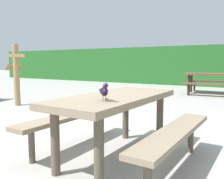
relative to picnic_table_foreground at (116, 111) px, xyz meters
name	(u,v)px	position (x,y,z in m)	size (l,w,h in m)	color
ground_plane	(95,149)	(-0.36, 0.09, -0.56)	(60.00, 60.00, 0.00)	#A3A099
hedge_wall	(213,66)	(-0.36, 10.39, 0.40)	(28.00, 2.29, 1.91)	#235B23
picnic_table_foreground	(116,111)	(0.00, 0.00, 0.00)	(1.75, 1.83, 0.74)	#84725B
bird_grackle	(104,91)	(0.12, -0.43, 0.29)	(0.22, 0.22, 0.18)	black
picnic_table_mid_right	(211,78)	(0.08, 6.63, 0.00)	(1.84, 1.77, 0.74)	brown
stalk_post_left_side	(16,74)	(-3.92, 1.72, 0.26)	(0.66, 0.62, 1.58)	#997A4C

